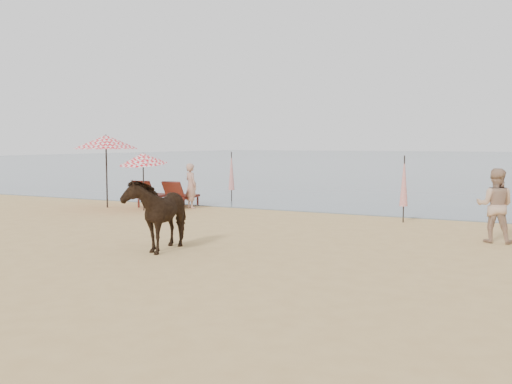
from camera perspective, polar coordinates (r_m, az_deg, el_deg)
ground at (r=10.60m, az=-12.21°, el=-8.05°), size 120.00×120.00×0.00m
sea at (r=88.32m, az=22.19°, el=3.06°), size 160.00×140.00×0.06m
lounger_cluster_left at (r=21.16m, az=-9.03°, el=-0.24°), size 2.14×2.08×0.68m
umbrella_open_left_a at (r=21.38m, az=-14.78°, el=4.86°), size 2.33×2.33×2.66m
umbrella_open_left_b at (r=20.15m, az=-11.23°, el=3.29°), size 1.64×1.67×2.09m
umbrella_closed_left at (r=22.64m, az=-2.47°, el=2.09°), size 0.24×0.24×2.00m
umbrella_closed_right at (r=17.39m, az=14.58°, el=1.04°), size 0.24×0.24×1.99m
cow at (r=12.80m, az=-9.74°, el=-2.12°), size 1.19×2.03×1.61m
beachgoer_left at (r=20.59m, az=-6.52°, el=0.61°), size 0.71×0.63×1.62m
beachgoer_right_a at (r=14.61m, az=22.79°, el=-1.25°), size 0.86×0.68×1.76m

